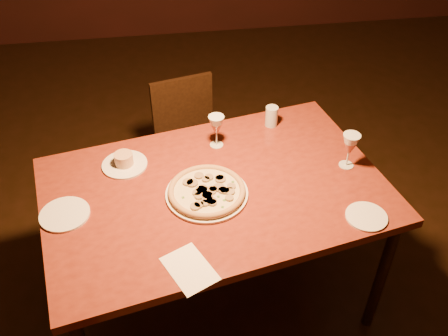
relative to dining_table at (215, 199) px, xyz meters
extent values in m
plane|color=black|center=(0.27, -0.14, -0.74)|extent=(7.00, 7.00, 0.00)
cube|color=maroon|center=(0.00, 0.00, 0.05)|extent=(1.68, 1.25, 0.04)
cylinder|color=black|center=(-0.76, 0.28, -0.36)|extent=(0.05, 0.05, 0.77)
cylinder|color=black|center=(0.76, -0.28, -0.36)|extent=(0.05, 0.05, 0.77)
cylinder|color=black|center=(0.60, 0.55, -0.36)|extent=(0.05, 0.05, 0.77)
cube|color=black|center=(-0.03, 0.82, -0.32)|extent=(0.47, 0.47, 0.04)
cube|color=black|center=(-0.07, 1.00, -0.12)|extent=(0.39, 0.12, 0.37)
cylinder|color=black|center=(-0.15, 0.63, -0.54)|extent=(0.03, 0.03, 0.40)
cylinder|color=black|center=(-0.22, 0.94, -0.54)|extent=(0.03, 0.03, 0.40)
cylinder|color=black|center=(0.16, 0.70, -0.54)|extent=(0.03, 0.03, 0.40)
cylinder|color=black|center=(0.09, 1.01, -0.54)|extent=(0.03, 0.03, 0.40)
cylinder|color=white|center=(-0.04, -0.04, 0.08)|extent=(0.36, 0.36, 0.01)
cylinder|color=beige|center=(-0.04, -0.04, 0.09)|extent=(0.33, 0.33, 0.01)
torus|color=tan|center=(-0.04, -0.04, 0.10)|extent=(0.34, 0.34, 0.03)
cylinder|color=white|center=(-0.40, 0.22, 0.08)|extent=(0.21, 0.21, 0.01)
cylinder|color=tan|center=(-0.40, 0.22, 0.11)|extent=(0.09, 0.09, 0.06)
cylinder|color=#B3BBC4|center=(0.36, 0.44, 0.13)|extent=(0.06, 0.06, 0.11)
cylinder|color=white|center=(-0.65, -0.08, 0.08)|extent=(0.21, 0.21, 0.01)
cylinder|color=white|center=(0.60, -0.28, 0.08)|extent=(0.18, 0.18, 0.01)
cube|color=white|center=(-0.16, -0.44, 0.07)|extent=(0.23, 0.26, 0.00)
camera|label=1|loc=(-0.20, -1.64, 1.58)|focal=40.00mm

